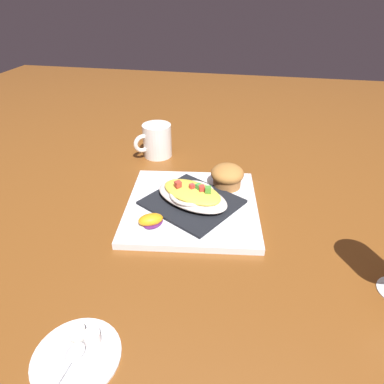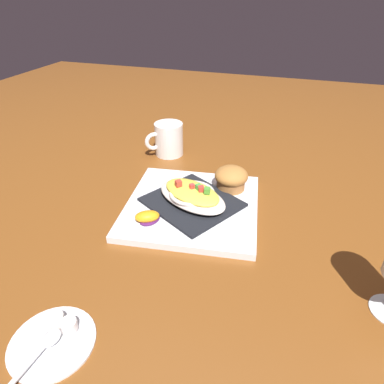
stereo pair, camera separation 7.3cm
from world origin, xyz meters
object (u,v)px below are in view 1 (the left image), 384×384
(coffee_mug, at_px, (157,142))
(creamer_cup_1, at_px, (77,333))
(muffin, at_px, (227,176))
(gratin_dish, at_px, (192,194))
(spoon, at_px, (72,357))
(creamer_cup_0, at_px, (92,337))
(square_plate, at_px, (192,206))
(creamer_saucer, at_px, (76,356))
(orange_garnish, at_px, (151,220))

(coffee_mug, height_order, creamer_cup_1, coffee_mug)
(muffin, bearing_deg, gratin_dish, -37.20)
(gratin_dish, distance_m, spoon, 0.39)
(muffin, xyz_separation_m, spoon, (0.47, -0.16, -0.03))
(coffee_mug, bearing_deg, creamer_cup_0, 7.44)
(square_plate, height_order, muffin, muffin)
(creamer_saucer, bearing_deg, square_plate, 166.88)
(spoon, bearing_deg, creamer_cup_0, 154.02)
(square_plate, relative_size, gratin_dish, 1.45)
(creamer_saucer, relative_size, creamer_cup_1, 5.07)
(orange_garnish, xyz_separation_m, creamer_cup_0, (0.26, -0.01, -0.01))
(creamer_cup_1, bearing_deg, spoon, 15.83)
(creamer_saucer, relative_size, spoon, 1.28)
(square_plate, bearing_deg, spoon, -12.99)
(creamer_cup_0, bearing_deg, orange_garnish, 178.60)
(orange_garnish, xyz_separation_m, creamer_saucer, (0.29, -0.02, -0.02))
(muffin, bearing_deg, creamer_cup_0, -17.78)
(orange_garnish, bearing_deg, gratin_dish, 142.92)
(orange_garnish, relative_size, coffee_mug, 0.60)
(square_plate, bearing_deg, gratin_dish, 65.66)
(square_plate, height_order, creamer_cup_1, creamer_cup_1)
(gratin_dish, height_order, creamer_saucer, gratin_dish)
(creamer_saucer, bearing_deg, muffin, 161.50)
(square_plate, relative_size, creamer_cup_1, 12.06)
(orange_garnish, bearing_deg, muffin, 142.86)
(orange_garnish, height_order, creamer_cup_1, orange_garnish)
(gratin_dish, bearing_deg, coffee_mug, -148.50)
(muffin, relative_size, creamer_saucer, 0.65)
(orange_garnish, distance_m, creamer_saucer, 0.29)
(gratin_dish, height_order, spoon, gratin_dish)
(orange_garnish, height_order, creamer_saucer, orange_garnish)
(orange_garnish, distance_m, spoon, 0.30)
(creamer_saucer, distance_m, spoon, 0.01)
(orange_garnish, bearing_deg, square_plate, 142.96)
(square_plate, distance_m, creamer_cup_1, 0.36)
(square_plate, distance_m, muffin, 0.12)
(orange_garnish, bearing_deg, creamer_saucer, -4.08)
(gratin_dish, distance_m, creamer_saucer, 0.39)
(gratin_dish, xyz_separation_m, coffee_mug, (-0.25, -0.15, 0.00))
(square_plate, bearing_deg, muffin, 142.76)
(muffin, bearing_deg, creamer_cup_1, -20.60)
(orange_garnish, distance_m, creamer_cup_0, 0.26)
(coffee_mug, bearing_deg, orange_garnish, 14.13)
(coffee_mug, relative_size, creamer_cup_0, 4.09)
(gratin_dish, relative_size, creamer_saucer, 1.64)
(creamer_saucer, height_order, creamer_cup_1, creamer_cup_1)
(creamer_saucer, height_order, spoon, spoon)
(coffee_mug, relative_size, creamer_saucer, 0.81)
(creamer_cup_0, xyz_separation_m, creamer_cup_1, (-0.00, -0.02, 0.00))
(muffin, relative_size, coffee_mug, 0.80)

